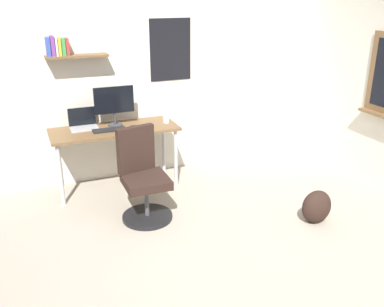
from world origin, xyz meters
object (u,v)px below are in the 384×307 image
object	(u,v)px
laptop	(83,123)
desk	(115,135)
backpack	(317,207)
computer_mouse	(133,126)
monitor_primary	(114,103)
keyboard	(109,130)
coffee_mug	(166,119)
office_chair	(143,181)

from	to	relation	value
laptop	desk	bearing A→B (deg)	-23.34
backpack	computer_mouse	bearing A→B (deg)	133.87
desk	computer_mouse	bearing A→B (deg)	-19.21
monitor_primary	computer_mouse	world-z (taller)	monitor_primary
keyboard	monitor_primary	bearing A→B (deg)	56.59
monitor_primary	backpack	world-z (taller)	monitor_primary
computer_mouse	coffee_mug	xyz separation A→B (m)	(0.42, 0.05, 0.03)
laptop	coffee_mug	xyz separation A→B (m)	(0.95, -0.16, -0.01)
laptop	backpack	size ratio (longest dim) A/B	0.88
office_chair	backpack	world-z (taller)	office_chair
backpack	coffee_mug	bearing A→B (deg)	123.69
monitor_primary	coffee_mug	bearing A→B (deg)	-11.04
monitor_primary	backpack	bearing A→B (deg)	-45.90
desk	monitor_primary	size ratio (longest dim) A/B	3.13
laptop	backpack	world-z (taller)	laptop
desk	keyboard	distance (m)	0.14
monitor_primary	keyboard	xyz separation A→B (m)	(-0.11, -0.16, -0.26)
office_chair	coffee_mug	bearing A→B (deg)	56.18
computer_mouse	backpack	xyz separation A→B (m)	(1.47, -1.53, -0.58)
monitor_primary	desk	bearing A→B (deg)	-111.38
desk	keyboard	xyz separation A→B (m)	(-0.07, -0.07, 0.09)
laptop	computer_mouse	world-z (taller)	laptop
monitor_primary	computer_mouse	distance (m)	0.35
office_chair	monitor_primary	xyz separation A→B (m)	(-0.06, 0.91, 0.60)
computer_mouse	coffee_mug	bearing A→B (deg)	6.83
backpack	monitor_primary	bearing A→B (deg)	134.10
coffee_mug	backpack	xyz separation A→B (m)	(1.05, -1.58, -0.61)
coffee_mug	backpack	size ratio (longest dim) A/B	0.26
office_chair	backpack	xyz separation A→B (m)	(1.58, -0.79, -0.23)
office_chair	keyboard	bearing A→B (deg)	102.68
coffee_mug	computer_mouse	bearing A→B (deg)	-173.17
desk	office_chair	distance (m)	0.86
office_chair	laptop	distance (m)	1.11
keyboard	desk	bearing A→B (deg)	44.92
laptop	keyboard	distance (m)	0.33
monitor_primary	backpack	xyz separation A→B (m)	(1.64, -1.69, -0.84)
computer_mouse	coffee_mug	size ratio (longest dim) A/B	1.13
desk	computer_mouse	size ratio (longest dim) A/B	13.95
coffee_mug	monitor_primary	bearing A→B (deg)	168.96
office_chair	keyboard	size ratio (longest dim) A/B	2.57
monitor_primary	coffee_mug	size ratio (longest dim) A/B	5.04
office_chair	computer_mouse	xyz separation A→B (m)	(0.11, 0.74, 0.35)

